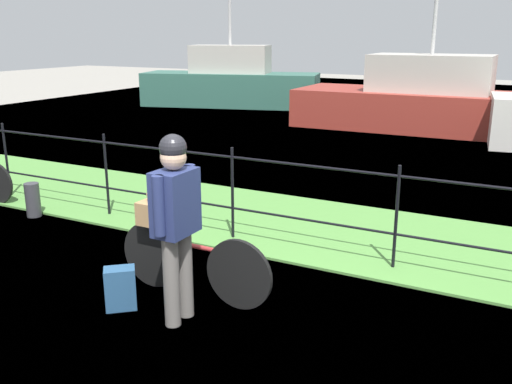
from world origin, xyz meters
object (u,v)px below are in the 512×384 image
wooden_crate (159,213)px  mooring_bollard (33,200)px  moored_boat_far (428,102)px  terrier_dog (161,195)px  moored_boat_near (231,83)px  bicycle_main (192,262)px  backpack_on_paving (120,288)px  cyclist_person (176,213)px

wooden_crate → mooring_bollard: size_ratio=0.81×
mooring_bollard → moored_boat_far: 10.55m
terrier_dog → moored_boat_near: size_ratio=0.05×
bicycle_main → mooring_bollard: (-3.35, 1.03, -0.12)m
backpack_on_paving → moored_boat_far: (0.47, 11.54, 0.52)m
bicycle_main → wooden_crate: (-0.37, 0.01, 0.43)m
backpack_on_paving → moored_boat_far: size_ratio=0.06×
bicycle_main → wooden_crate: 0.57m
moored_boat_near → cyclist_person: bearing=-61.7°
bicycle_main → moored_boat_near: 14.75m
terrier_dog → backpack_on_paving: (-0.11, -0.53, -0.78)m
cyclist_person → moored_boat_near: bearing=118.3°
wooden_crate → terrier_dog: terrier_dog is taller
bicycle_main → wooden_crate: bearing=179.1°
bicycle_main → terrier_dog: (-0.34, 0.01, 0.62)m
terrier_dog → moored_boat_far: bearing=88.1°
cyclist_person → backpack_on_paving: cyclist_person is taller
wooden_crate → backpack_on_paving: 0.80m
wooden_crate → moored_boat_far: bearing=88.0°
bicycle_main → mooring_bollard: 3.51m
bicycle_main → terrier_dog: bearing=179.1°
mooring_bollard → moored_boat_near: (-3.72, 11.91, 0.54)m
mooring_bollard → moored_boat_near: bearing=107.3°
terrier_dog → bicycle_main: bearing=-0.9°
bicycle_main → cyclist_person: size_ratio=1.00×
bicycle_main → wooden_crate: size_ratio=4.36×
bicycle_main → moored_boat_far: moored_boat_far is taller
bicycle_main → moored_boat_near: bearing=118.6°
backpack_on_paving → wooden_crate: bearing=-139.3°
backpack_on_paving → mooring_bollard: 3.29m
cyclist_person → mooring_bollard: bearing=157.0°
wooden_crate → terrier_dog: (0.02, -0.00, 0.19)m
moored_boat_near → terrier_dog: bearing=-62.5°
wooden_crate → mooring_bollard: bearing=161.0°
wooden_crate → moored_boat_far: size_ratio=0.06×
terrier_dog → mooring_bollard: size_ratio=0.66×
wooden_crate → cyclist_person: (0.53, -0.46, 0.21)m
moored_boat_near → moored_boat_far: bearing=-15.2°
terrier_dog → moored_boat_far: size_ratio=0.05×
wooden_crate → backpack_on_paving: bearing=-98.9°
terrier_dog → moored_boat_near: (-6.72, 12.94, -0.20)m
wooden_crate → bicycle_main: bearing=-0.9°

